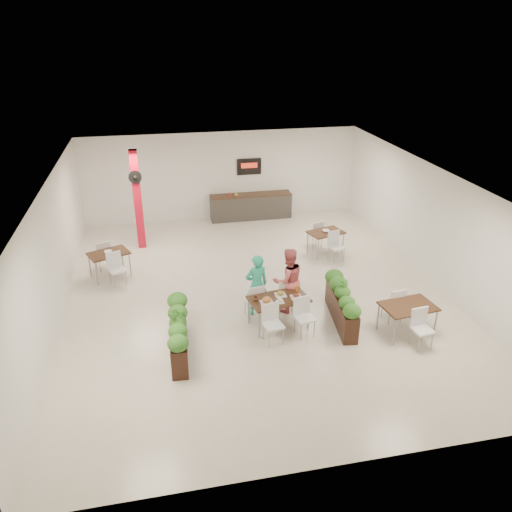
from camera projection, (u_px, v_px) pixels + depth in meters
The scene contains 12 objects.
ground at pixel (255, 293), 13.57m from camera, with size 12.00×12.00×0.00m, color beige.
room_shell at pixel (255, 224), 12.72m from camera, with size 10.10×12.10×3.22m.
red_column at pixel (138, 199), 15.69m from camera, with size 0.40×0.41×3.20m.
service_counter at pixel (251, 206), 18.56m from camera, with size 3.00×0.64×2.20m.
main_table at pixel (278, 303), 11.86m from camera, with size 1.52×1.81×0.92m.
diner_man at pixel (257, 285), 12.29m from camera, with size 0.59×0.39×1.62m, color #27AA85.
diner_woman at pixel (288, 280), 12.42m from camera, with size 0.83×0.65×1.70m, color #DD6266.
planter_left at pixel (179, 331), 10.94m from camera, with size 0.50×2.14×1.12m.
planter_right at pixel (342, 303), 12.08m from camera, with size 0.62×2.15×1.14m.
side_table_a at pixel (109, 257), 14.21m from camera, with size 1.29×1.66×0.92m.
side_table_b at pixel (326, 236), 15.64m from camera, with size 1.22×1.67×0.92m.
side_table_c at pixel (408, 310), 11.57m from camera, with size 1.31×1.66×0.92m.
Camera 1 is at (-2.39, -11.62, 6.67)m, focal length 35.00 mm.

